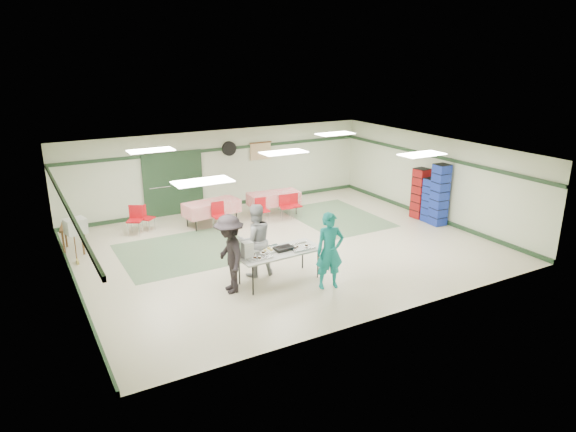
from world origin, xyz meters
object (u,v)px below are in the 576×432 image
dining_table_b (212,207)px  crate_stack_blue_b (440,195)px  volunteer_teal (330,251)px  chair_b (262,208)px  volunteer_dark (230,254)px  office_printer (75,226)px  chair_loose_b (135,217)px  chair_a (285,204)px  chair_c (294,203)px  crate_stack_red (420,193)px  volunteer_grey (255,240)px  crate_stack_blue_a (430,200)px  chair_d (219,213)px  broom (74,240)px  serving_table (279,253)px  chair_loose_a (145,216)px  dining_table_a (274,198)px  printer_table (73,228)px

dining_table_b → crate_stack_blue_b: crate_stack_blue_b is taller
volunteer_teal → dining_table_b: (-0.71, 5.57, -0.33)m
chair_b → volunteer_dark: bearing=-122.0°
volunteer_teal → chair_b: size_ratio=2.24×
office_printer → chair_loose_b: bearing=23.6°
chair_a → volunteer_dark: bearing=-117.8°
chair_c → crate_stack_red: (3.54, -2.08, 0.35)m
volunteer_grey → dining_table_b: size_ratio=0.99×
chair_c → crate_stack_blue_a: size_ratio=0.55×
volunteer_dark → chair_c: 5.75m
chair_d → broom: 4.25m
chair_loose_b → volunteer_teal: bearing=-32.3°
chair_loose_b → broom: broom is taller
serving_table → chair_a: 4.82m
chair_b → chair_loose_a: (-3.44, 1.03, -0.01)m
crate_stack_red → crate_stack_blue_b: (0.00, -0.85, 0.15)m
volunteer_teal → chair_b: (0.75, 5.00, -0.41)m
chair_loose_a → crate_stack_blue_a: (8.17, -3.56, 0.23)m
volunteer_dark → dining_table_a: (3.57, 4.67, -0.34)m
chair_a → chair_d: 2.30m
chair_d → office_printer: office_printer is taller
crate_stack_blue_b → printer_table: bearing=162.5°
chair_a → office_printer: 6.46m
volunteer_teal → crate_stack_red: size_ratio=1.09×
chair_b → chair_loose_a: bearing=166.0°
serving_table → crate_stack_blue_a: (6.33, 1.62, -0.01)m
chair_loose_a → volunteer_dark: bearing=-124.1°
volunteer_teal → dining_table_b: 5.63m
dining_table_a → crate_stack_blue_a: bearing=-33.4°
chair_loose_b → crate_stack_blue_a: 9.15m
serving_table → dining_table_b: 4.73m
dining_table_a → crate_stack_blue_b: size_ratio=0.90×
office_printer → chair_d: bearing=-5.9°
chair_b → chair_c: chair_b is taller
chair_c → dining_table_a: bearing=130.4°
serving_table → crate_stack_blue_a: crate_stack_blue_a is taller
chair_c → crate_stack_blue_a: bearing=-33.4°
chair_a → office_printer: office_printer is taller
crate_stack_blue_a → chair_b: bearing=151.9°
printer_table → dining_table_b: bearing=13.8°
chair_b → office_printer: 5.61m
volunteer_teal → office_printer: 6.63m
crate_stack_blue_a → chair_loose_a: bearing=156.5°
volunteer_grey → crate_stack_red: volunteer_grey is taller
chair_a → crate_stack_red: 4.41m
chair_d → chair_loose_b: 2.47m
volunteer_grey → printer_table: 5.32m
chair_b → chair_loose_b: chair_loose_b is taller
chair_loose_a → office_printer: office_printer is taller
serving_table → chair_d: (0.16, 4.16, -0.19)m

